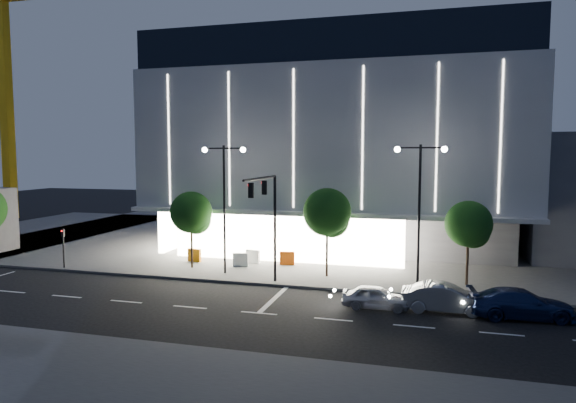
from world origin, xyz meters
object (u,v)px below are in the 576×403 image
(car_lead, at_px, (376,297))
(barrier_d, at_px, (253,256))
(car_second, at_px, (446,298))
(barrier_b, at_px, (240,260))
(traffic_mast, at_px, (268,209))
(street_lamp_west, at_px, (224,190))
(tree_mid, at_px, (328,215))
(tree_right, at_px, (469,227))
(barrier_c, at_px, (287,258))
(street_lamp_east, at_px, (420,194))
(car_third, at_px, (521,304))
(barrier_a, at_px, (194,255))
(ped_signal_far, at_px, (63,244))
(tower_crane, at_px, (11,58))
(tree_left, at_px, (192,215))

(car_lead, height_order, barrier_d, car_lead)
(car_second, distance_m, barrier_b, 15.86)
(traffic_mast, bearing_deg, car_second, -10.75)
(street_lamp_west, distance_m, barrier_b, 5.78)
(tree_mid, height_order, barrier_b, tree_mid)
(tree_right, distance_m, barrier_c, 13.24)
(street_lamp_west, height_order, street_lamp_east, same)
(car_second, distance_m, car_third, 3.72)
(barrier_a, distance_m, barrier_b, 4.07)
(street_lamp_west, distance_m, barrier_d, 6.51)
(barrier_b, bearing_deg, ped_signal_far, -178.91)
(tower_crane, xyz_separation_m, barrier_a, (34.18, -19.07, -19.86))
(tree_right, xyz_separation_m, car_third, (2.24, -5.73, -3.13))
(tree_left, distance_m, barrier_a, 3.96)
(ped_signal_far, relative_size, car_lead, 0.81)
(tower_crane, distance_m, barrier_d, 47.18)
(tree_mid, relative_size, car_lead, 1.67)
(tree_left, relative_size, barrier_a, 5.20)
(barrier_c, bearing_deg, street_lamp_west, -143.13)
(street_lamp_east, relative_size, tree_right, 1.63)
(tower_crane, height_order, car_lead, tower_crane)
(street_lamp_west, height_order, car_lead, street_lamp_west)
(traffic_mast, relative_size, car_lead, 1.92)
(street_lamp_east, distance_m, barrier_c, 11.52)
(car_second, relative_size, barrier_d, 4.20)
(traffic_mast, height_order, barrier_d, traffic_mast)
(tree_right, bearing_deg, tower_crane, 158.75)
(barrier_b, distance_m, barrier_d, 1.49)
(barrier_b, relative_size, barrier_c, 1.00)
(street_lamp_east, height_order, car_lead, street_lamp_east)
(tree_mid, xyz_separation_m, barrier_c, (-3.56, 2.67, -3.68))
(ped_signal_far, distance_m, barrier_c, 16.36)
(street_lamp_east, bearing_deg, street_lamp_west, 180.00)
(street_lamp_west, bearing_deg, barrier_a, 141.91)
(barrier_a, bearing_deg, tree_left, -57.56)
(street_lamp_west, relative_size, ped_signal_far, 3.00)
(street_lamp_west, xyz_separation_m, street_lamp_east, (13.00, 0.00, 0.00))
(traffic_mast, relative_size, car_third, 1.36)
(street_lamp_east, relative_size, barrier_d, 8.18)
(barrier_a, bearing_deg, car_second, -11.91)
(tree_left, xyz_separation_m, tree_mid, (10.00, 0.00, 0.30))
(barrier_b, bearing_deg, car_third, -37.23)
(street_lamp_east, height_order, barrier_c, street_lamp_east)
(barrier_a, distance_m, barrier_c, 7.24)
(barrier_c, relative_size, barrier_d, 1.00)
(barrier_d, bearing_deg, barrier_c, 8.82)
(car_second, height_order, barrier_c, car_second)
(ped_signal_far, distance_m, car_lead, 23.20)
(barrier_c, bearing_deg, tree_mid, -46.72)
(ped_signal_far, bearing_deg, tower_crane, 137.80)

